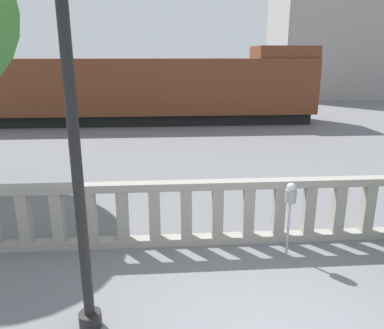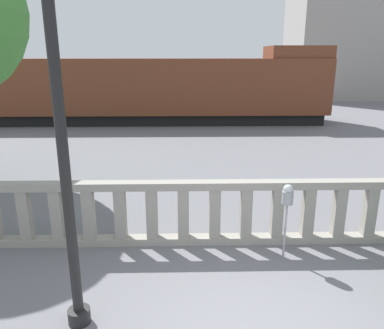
% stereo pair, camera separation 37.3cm
% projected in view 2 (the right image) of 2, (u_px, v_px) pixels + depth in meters
% --- Properties ---
extents(balustrade, '(16.24, 0.24, 1.22)m').
position_uv_depth(balustrade, '(230.00, 213.00, 6.86)').
color(balustrade, gray).
rests_on(balustrade, ground).
extents(parking_meter, '(0.19, 0.19, 1.34)m').
position_uv_depth(parking_meter, '(287.00, 199.00, 6.21)').
color(parking_meter, '#99999E').
rests_on(parking_meter, ground).
extents(train_near, '(22.26, 2.68, 3.85)m').
position_uv_depth(train_near, '(112.00, 90.00, 19.07)').
color(train_near, black).
rests_on(train_near, ground).
extents(building_block, '(9.74, 6.06, 11.67)m').
position_uv_depth(building_block, '(354.00, 24.00, 29.84)').
color(building_block, gray).
rests_on(building_block, ground).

